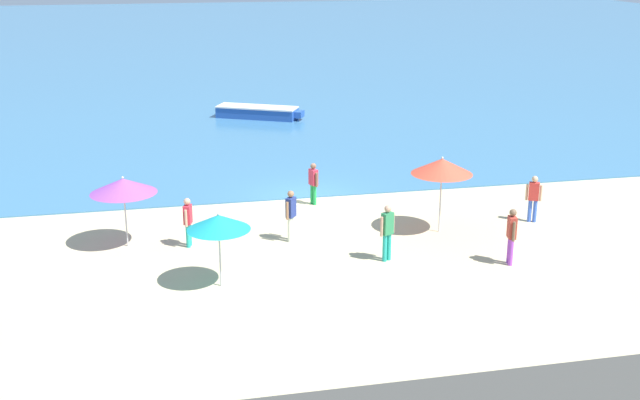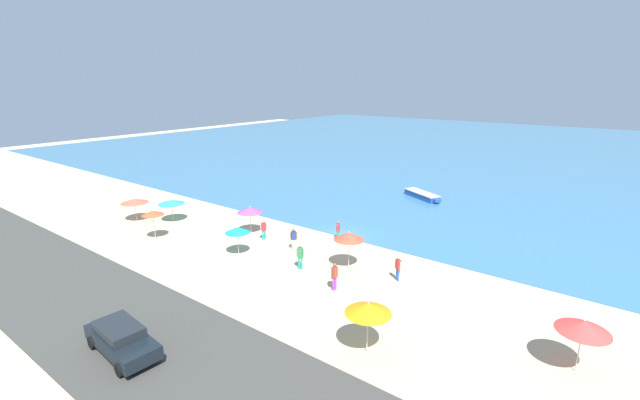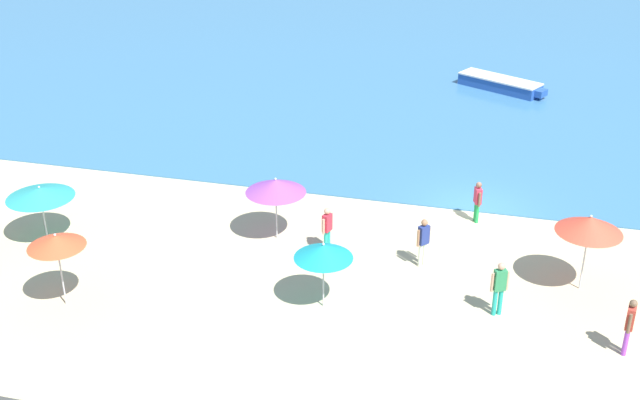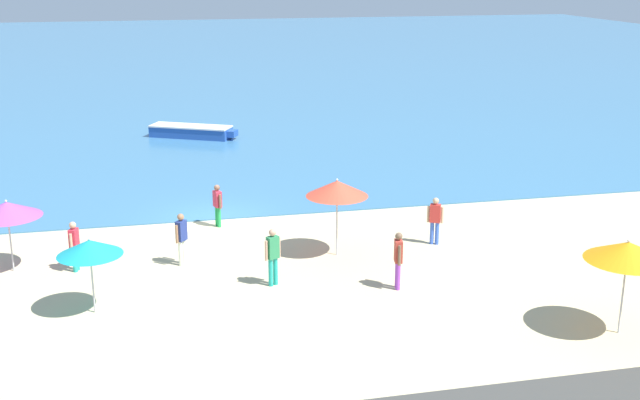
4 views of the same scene
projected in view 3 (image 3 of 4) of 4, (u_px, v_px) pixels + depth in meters
name	position (u px, v px, depth m)	size (l,w,h in m)	color
ground_plane	(474.00, 212.00, 30.81)	(160.00, 160.00, 0.00)	#C4B68B
beach_umbrella_0	(590.00, 225.00, 24.89)	(2.08, 2.08, 2.67)	#B2B2B7
beach_umbrella_2	(40.00, 193.00, 28.07)	(2.37, 2.37, 2.11)	#B2B2B7
beach_umbrella_5	(56.00, 241.00, 24.11)	(1.76, 1.76, 2.51)	#B2B2B7
beach_umbrella_6	(323.00, 251.00, 24.15)	(1.82, 1.82, 2.24)	#B2B2B7
beach_umbrella_7	(276.00, 186.00, 28.06)	(2.15, 2.15, 2.38)	#B2B2B7
bather_0	(499.00, 286.00, 24.15)	(0.52, 0.36, 1.82)	teal
bather_2	(423.00, 240.00, 26.79)	(0.40, 0.46, 1.75)	silver
bather_3	(327.00, 227.00, 27.73)	(0.32, 0.55, 1.66)	teal
bather_4	(629.00, 324.00, 22.40)	(0.28, 0.56, 1.79)	purple
bather_5	(478.00, 200.00, 29.72)	(0.33, 0.54, 1.62)	green
skiff_nearshore	(501.00, 84.00, 43.81)	(4.89, 3.31, 0.66)	#254E9E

